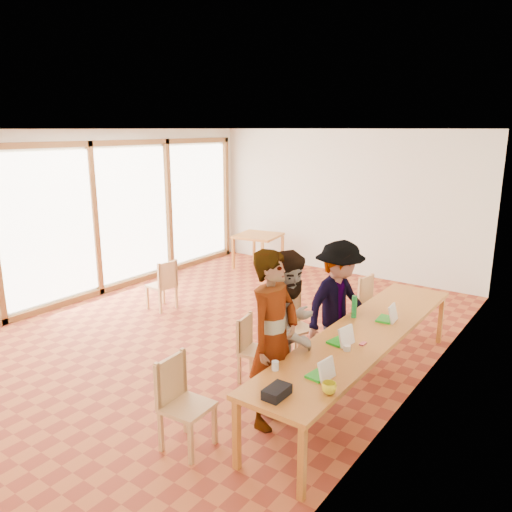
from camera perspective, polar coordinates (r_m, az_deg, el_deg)
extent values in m
plane|color=#AD522A|center=(7.78, -3.86, -8.41)|extent=(8.00, 8.00, 0.00)
cube|color=silver|center=(10.66, 9.88, 6.05)|extent=(6.00, 0.10, 3.00)
cube|color=silver|center=(5.92, 18.88, -1.17)|extent=(0.10, 8.00, 3.00)
cube|color=white|center=(9.47, -18.02, 4.52)|extent=(0.10, 8.00, 3.00)
cube|color=white|center=(7.17, -4.28, 14.44)|extent=(6.00, 8.00, 0.04)
cube|color=#C17B2A|center=(5.91, 12.21, -8.70)|extent=(0.80, 4.00, 0.05)
cube|color=#C17B2A|center=(4.75, -2.23, -19.68)|extent=(0.06, 0.06, 0.70)
cube|color=#C17B2A|center=(7.85, 15.55, -5.97)|extent=(0.06, 0.06, 0.70)
cube|color=#C17B2A|center=(4.44, 5.28, -22.50)|extent=(0.06, 0.06, 0.70)
cube|color=#C17B2A|center=(7.66, 20.34, -6.86)|extent=(0.06, 0.06, 0.70)
cube|color=#C17B2A|center=(10.93, 0.23, 2.34)|extent=(0.90, 0.90, 0.05)
cube|color=#C17B2A|center=(10.94, -2.62, 0.32)|extent=(0.05, 0.05, 0.70)
cube|color=#C17B2A|center=(11.54, -0.22, 1.08)|extent=(0.05, 0.05, 0.70)
cube|color=#C17B2A|center=(10.49, 0.72, -0.29)|extent=(0.05, 0.05, 0.70)
cube|color=#C17B2A|center=(11.12, 3.03, 0.54)|extent=(0.05, 0.05, 0.70)
cube|color=tan|center=(5.00, -7.86, -16.73)|extent=(0.45, 0.45, 0.04)
cube|color=tan|center=(5.00, -9.70, -13.65)|extent=(0.07, 0.43, 0.45)
cube|color=tan|center=(6.14, 0.15, -10.87)|extent=(0.44, 0.44, 0.04)
cube|color=tan|center=(6.12, -1.32, -8.74)|extent=(0.10, 0.38, 0.40)
cube|color=tan|center=(6.81, 4.72, -8.25)|extent=(0.49, 0.49, 0.04)
cube|color=tan|center=(6.86, 3.84, -6.11)|extent=(0.17, 0.37, 0.40)
cube|color=tan|center=(7.81, 13.41, -5.57)|extent=(0.44, 0.44, 0.04)
cube|color=tan|center=(7.82, 12.42, -3.76)|extent=(0.10, 0.39, 0.41)
cube|color=tan|center=(8.65, -10.76, -3.34)|extent=(0.44, 0.44, 0.04)
cube|color=tan|center=(8.44, -10.06, -2.10)|extent=(0.07, 0.41, 0.42)
imported|color=gray|center=(5.13, 2.02, -9.46)|extent=(0.46, 0.69, 1.87)
imported|color=gray|center=(5.51, 3.89, -8.35)|extent=(0.70, 0.88, 1.77)
imported|color=gray|center=(6.47, 9.40, -5.49)|extent=(0.87, 1.20, 1.66)
cube|color=green|center=(4.85, 7.22, -13.34)|extent=(0.20, 0.26, 0.02)
cube|color=white|center=(4.77, 8.09, -12.72)|extent=(0.10, 0.22, 0.20)
cube|color=green|center=(5.57, 9.51, -9.61)|extent=(0.22, 0.28, 0.03)
cube|color=white|center=(5.49, 10.30, -8.98)|extent=(0.11, 0.24, 0.21)
cube|color=green|center=(6.30, 14.56, -6.99)|extent=(0.20, 0.26, 0.03)
cube|color=white|center=(6.25, 15.39, -6.34)|extent=(0.09, 0.23, 0.21)
imported|color=yellow|center=(4.57, 8.35, -14.69)|extent=(0.17, 0.17, 0.10)
cylinder|color=#157D34|center=(6.25, 11.16, -5.71)|extent=(0.07, 0.07, 0.28)
cylinder|color=silver|center=(4.92, 2.21, -12.41)|extent=(0.07, 0.07, 0.09)
cylinder|color=white|center=(5.39, 10.35, -10.29)|extent=(0.08, 0.08, 0.06)
cube|color=#BF4353|center=(5.58, 12.12, -9.78)|extent=(0.05, 0.10, 0.01)
cube|color=black|center=(4.48, 2.38, -15.26)|extent=(0.16, 0.26, 0.09)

